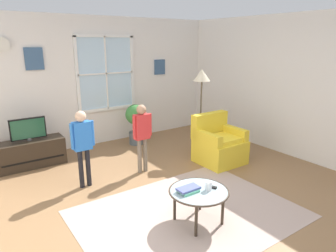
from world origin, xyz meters
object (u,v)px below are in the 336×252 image
(television, at_px, (28,129))
(person_blue_shirt, at_px, (82,140))
(armchair, at_px, (218,145))
(coffee_table, at_px, (199,193))
(cup, at_px, (209,186))
(tv_stand, at_px, (31,153))
(potted_plant_by_window, at_px, (136,120))
(person_red_shirt, at_px, (142,131))
(floor_lamp, at_px, (202,83))
(book_stack, at_px, (188,190))
(remote_near_books, at_px, (211,187))

(television, xyz_separation_m, person_blue_shirt, (0.50, -1.30, 0.05))
(armchair, distance_m, person_blue_shirt, 2.42)
(television, height_order, person_blue_shirt, person_blue_shirt)
(coffee_table, bearing_deg, armchair, 39.54)
(armchair, bearing_deg, cup, -137.35)
(tv_stand, distance_m, cup, 3.37)
(person_blue_shirt, bearing_deg, tv_stand, 110.99)
(cup, distance_m, potted_plant_by_window, 3.16)
(cup, xyz_separation_m, person_red_shirt, (0.09, 1.73, 0.25))
(person_blue_shirt, distance_m, person_red_shirt, 0.99)
(armchair, relative_size, potted_plant_by_window, 1.01)
(person_red_shirt, relative_size, floor_lamp, 0.71)
(person_blue_shirt, relative_size, floor_lamp, 0.72)
(armchair, xyz_separation_m, person_red_shirt, (-1.36, 0.40, 0.40))
(coffee_table, xyz_separation_m, book_stack, (-0.12, 0.05, 0.06))
(coffee_table, distance_m, person_red_shirt, 1.73)
(book_stack, bearing_deg, potted_plant_by_window, 72.47)
(television, xyz_separation_m, coffee_table, (1.29, -3.01, -0.29))
(remote_near_books, distance_m, person_blue_shirt, 2.00)
(coffee_table, height_order, book_stack, book_stack)
(television, relative_size, coffee_table, 0.80)
(potted_plant_by_window, bearing_deg, person_red_shirt, -114.74)
(armchair, relative_size, coffee_table, 1.20)
(tv_stand, height_order, person_red_shirt, person_red_shirt)
(coffee_table, xyz_separation_m, person_blue_shirt, (-0.79, 1.71, 0.34))
(cup, relative_size, person_blue_shirt, 0.09)
(person_red_shirt, distance_m, potted_plant_by_window, 1.49)
(tv_stand, height_order, person_blue_shirt, person_blue_shirt)
(floor_lamp, bearing_deg, potted_plant_by_window, 126.03)
(person_blue_shirt, bearing_deg, potted_plant_by_window, 39.41)
(television, height_order, potted_plant_by_window, television)
(tv_stand, relative_size, person_red_shirt, 0.96)
(coffee_table, height_order, person_blue_shirt, person_blue_shirt)
(book_stack, bearing_deg, person_blue_shirt, 111.89)
(coffee_table, xyz_separation_m, cup, (0.11, -0.05, 0.08))
(floor_lamp, bearing_deg, cup, -128.28)
(book_stack, distance_m, potted_plant_by_window, 3.12)
(remote_near_books, xyz_separation_m, person_red_shirt, (0.03, 1.71, 0.29))
(cup, distance_m, person_red_shirt, 1.75)
(television, relative_size, person_red_shirt, 0.50)
(remote_near_books, xyz_separation_m, person_blue_shirt, (-0.96, 1.73, 0.31))
(cup, bearing_deg, television, 114.49)
(cup, xyz_separation_m, remote_near_books, (0.07, 0.03, -0.04))
(television, height_order, armchair, television)
(person_red_shirt, bearing_deg, floor_lamp, 8.37)
(person_blue_shirt, bearing_deg, floor_lamp, 4.40)
(tv_stand, bearing_deg, person_blue_shirt, -69.01)
(tv_stand, height_order, coffee_table, tv_stand)
(cup, xyz_separation_m, floor_lamp, (1.54, 1.95, 0.89))
(remote_near_books, bearing_deg, cup, -158.10)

